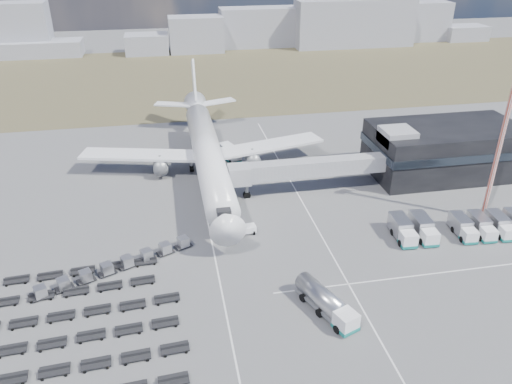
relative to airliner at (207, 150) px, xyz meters
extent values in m
plane|color=#565659|center=(0.00, -32.38, -5.29)|extent=(420.00, 420.00, 0.00)
cube|color=#4A402C|center=(0.00, 77.62, -5.29)|extent=(420.00, 90.00, 0.01)
cube|color=silver|center=(-2.00, -27.38, -5.29)|extent=(0.25, 110.00, 0.01)
cube|color=silver|center=(16.00, -27.38, -5.29)|extent=(0.25, 110.00, 0.01)
cube|color=silver|center=(25.00, -40.38, -5.29)|extent=(40.00, 0.25, 0.01)
cube|color=black|center=(48.00, -8.38, -0.29)|extent=(30.00, 16.00, 10.00)
cube|color=#262D38|center=(48.00, -8.38, 0.91)|extent=(30.40, 16.40, 1.60)
cube|color=#939399|center=(36.00, -10.38, 4.21)|extent=(6.00, 6.00, 3.00)
cube|color=#939399|center=(18.10, -11.88, -0.19)|extent=(29.80, 3.00, 3.00)
cube|color=#939399|center=(4.70, -12.38, -0.19)|extent=(4.00, 3.60, 3.40)
cylinder|color=slate|center=(6.20, -11.88, -2.74)|extent=(0.70, 0.70, 5.10)
cylinder|color=black|center=(6.20, -11.88, -4.84)|extent=(1.40, 0.90, 1.40)
cylinder|color=white|center=(0.00, -2.38, 0.01)|extent=(5.60, 48.00, 5.60)
cone|color=white|center=(0.00, -28.88, 0.01)|extent=(5.60, 5.00, 5.60)
cone|color=white|center=(0.00, 25.62, 0.81)|extent=(5.60, 8.00, 5.60)
cube|color=black|center=(0.00, -26.88, 0.81)|extent=(2.20, 2.00, 0.80)
cube|color=white|center=(-13.00, 2.62, -1.19)|extent=(25.59, 11.38, 0.50)
cube|color=white|center=(13.00, 2.62, -1.19)|extent=(25.59, 11.38, 0.50)
cylinder|color=slate|center=(-9.50, 0.62, -2.89)|extent=(3.00, 5.00, 3.00)
cylinder|color=slate|center=(9.50, 0.62, -2.89)|extent=(3.00, 5.00, 3.00)
cube|color=white|center=(-5.50, 27.62, 1.21)|extent=(9.49, 5.63, 0.35)
cube|color=white|center=(5.50, 27.62, 1.21)|extent=(9.49, 5.63, 0.35)
cube|color=white|center=(0.00, 28.62, 6.51)|extent=(0.50, 9.06, 11.45)
cylinder|color=slate|center=(0.00, -23.38, -4.04)|extent=(0.50, 0.50, 2.50)
cylinder|color=slate|center=(-3.20, 1.62, -4.04)|extent=(0.60, 0.60, 2.50)
cylinder|color=slate|center=(3.20, 1.62, -4.04)|extent=(0.60, 0.60, 2.50)
cylinder|color=black|center=(0.00, -23.38, -4.79)|extent=(0.50, 1.20, 1.20)
cube|color=#92939F|center=(-56.16, 121.14, -2.27)|extent=(35.84, 12.00, 6.04)
cube|color=#92939F|center=(-12.66, 118.24, -1.44)|extent=(17.10, 12.00, 7.71)
cube|color=#92939F|center=(7.52, 118.22, 1.71)|extent=(21.87, 12.00, 14.01)
cube|color=#92939F|center=(37.31, 124.29, 2.70)|extent=(38.01, 12.00, 15.97)
cube|color=#92939F|center=(75.02, 116.48, 4.39)|extent=(51.08, 12.00, 19.36)
cube|color=#92939F|center=(98.60, 124.06, 3.02)|extent=(46.45, 12.00, 16.62)
cube|color=#92939F|center=(130.12, 120.64, -2.11)|extent=(19.22, 12.00, 6.37)
cube|color=white|center=(12.35, -49.11, -3.77)|extent=(3.26, 3.26, 2.41)
cube|color=#14756F|center=(12.35, -49.11, -4.72)|extent=(3.40, 3.40, 0.52)
cylinder|color=#ADADB2|center=(10.47, -44.33, -3.30)|extent=(5.32, 8.28, 2.62)
cube|color=slate|center=(10.47, -44.33, -4.51)|extent=(5.23, 8.24, 0.37)
cylinder|color=black|center=(11.04, -45.79, -4.77)|extent=(2.96, 2.07, 1.15)
cube|color=white|center=(4.00, -24.38, -4.59)|extent=(3.20, 2.02, 1.39)
cube|color=white|center=(5.48, 6.11, -3.63)|extent=(4.48, 6.72, 2.91)
cube|color=#14756F|center=(5.48, 6.11, -4.82)|extent=(4.61, 6.85, 0.47)
cube|color=white|center=(28.55, -32.97, -3.93)|extent=(2.54, 2.44, 2.31)
cube|color=#14756F|center=(28.55, -32.97, -4.82)|extent=(2.65, 2.55, 0.47)
cube|color=#ADADB2|center=(28.76, -29.31, -3.51)|extent=(2.79, 4.96, 2.73)
cube|color=white|center=(32.10, -33.18, -3.93)|extent=(2.54, 2.44, 2.31)
cube|color=#14756F|center=(32.10, -33.18, -4.82)|extent=(2.65, 2.55, 0.47)
cube|color=#ADADB2|center=(32.32, -29.52, -3.51)|extent=(2.79, 4.96, 2.73)
cube|color=white|center=(38.75, -33.70, -4.05)|extent=(2.34, 2.25, 2.10)
cube|color=#14756F|center=(38.75, -33.70, -4.86)|extent=(2.44, 2.36, 0.43)
cube|color=#ADADB2|center=(39.00, -30.37, -3.67)|extent=(2.61, 4.54, 2.48)
cube|color=white|center=(41.98, -33.94, -4.05)|extent=(2.34, 2.25, 2.10)
cube|color=#14756F|center=(41.98, -33.94, -4.86)|extent=(2.44, 2.36, 0.43)
cube|color=#ADADB2|center=(42.23, -30.61, -3.67)|extent=(2.61, 4.54, 2.48)
cube|color=white|center=(45.21, -34.18, -4.05)|extent=(2.34, 2.25, 2.10)
cube|color=#14756F|center=(45.21, -34.18, -4.86)|extent=(2.44, 2.36, 0.43)
cube|color=#ADADB2|center=(45.46, -30.85, -3.67)|extent=(2.61, 4.54, 2.48)
cube|color=black|center=(-26.45, -35.41, -5.00)|extent=(2.93, 2.44, 0.17)
cube|color=#ADADB2|center=(-26.45, -35.41, -4.18)|extent=(2.05, 2.05, 1.46)
cube|color=black|center=(-23.61, -34.15, -5.00)|extent=(2.93, 2.44, 0.17)
cube|color=#ADADB2|center=(-23.61, -34.15, -4.18)|extent=(2.05, 2.05, 1.46)
cube|color=black|center=(-20.77, -32.90, -5.00)|extent=(2.93, 2.44, 0.17)
cube|color=#ADADB2|center=(-20.77, -32.90, -4.18)|extent=(2.05, 2.05, 1.46)
cube|color=black|center=(-17.93, -31.64, -5.00)|extent=(2.93, 2.44, 0.17)
cube|color=#ADADB2|center=(-17.93, -31.64, -4.18)|extent=(2.05, 2.05, 1.46)
cube|color=black|center=(-15.10, -30.38, -5.00)|extent=(2.93, 2.44, 0.17)
cube|color=#ADADB2|center=(-15.10, -30.38, -4.18)|extent=(2.05, 2.05, 1.46)
cube|color=black|center=(-12.26, -29.13, -5.00)|extent=(2.93, 2.44, 0.17)
cube|color=#ADADB2|center=(-12.26, -29.13, -4.18)|extent=(2.05, 2.05, 1.46)
cube|color=black|center=(-9.42, -27.87, -5.00)|extent=(2.93, 2.44, 0.17)
cube|color=#ADADB2|center=(-9.42, -27.87, -4.18)|extent=(2.05, 2.05, 1.46)
cube|color=black|center=(-6.58, -26.62, -5.00)|extent=(2.93, 2.44, 0.17)
cube|color=#ADADB2|center=(-6.58, -26.62, -4.18)|extent=(2.05, 2.05, 1.46)
cube|color=black|center=(-23.20, -49.63, -4.88)|extent=(31.88, 3.89, 0.82)
cube|color=black|center=(-23.52, -44.87, -4.88)|extent=(31.88, 3.89, 0.82)
cube|color=black|center=(-23.85, -40.10, -4.88)|extent=(31.88, 3.89, 0.82)
cube|color=black|center=(-24.18, -35.34, -4.88)|extent=(27.34, 3.58, 0.82)
cube|color=black|center=(-24.51, -30.57, -4.88)|extent=(27.34, 3.58, 0.82)
cylinder|color=#B4331C|center=(45.43, -27.20, 8.37)|extent=(0.77, 0.77, 27.33)
cube|color=#565659|center=(45.43, -27.20, -5.13)|extent=(2.19, 2.19, 0.33)
camera|label=1|loc=(-7.54, -93.78, 39.43)|focal=35.00mm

